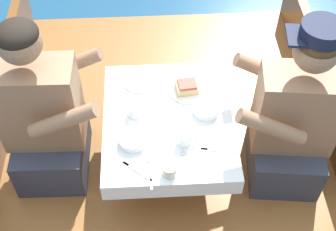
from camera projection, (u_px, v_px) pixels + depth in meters
name	position (u px, v px, depth m)	size (l,w,h in m)	color
ground_plane	(169.00, 209.00, 2.82)	(60.00, 60.00, 0.00)	navy
boat_deck	(169.00, 195.00, 2.70)	(1.98, 2.92, 0.32)	brown
cockpit_table	(168.00, 124.00, 2.36)	(0.64, 0.78, 0.42)	#B2B2B7
person_port	(44.00, 118.00, 2.35)	(0.53, 0.45, 1.00)	#333847
person_starboard	(293.00, 121.00, 2.33)	(0.56, 0.49, 1.01)	#333847
plate_sandwich	(187.00, 90.00, 2.44)	(0.19, 0.19, 0.01)	silver
plate_bread	(139.00, 82.00, 2.48)	(0.16, 0.16, 0.01)	silver
sandwich	(187.00, 86.00, 2.42)	(0.12, 0.11, 0.05)	tan
bowl_port_near	(133.00, 140.00, 2.21)	(0.13, 0.13, 0.04)	silver
bowl_starboard_near	(206.00, 109.00, 2.33)	(0.13, 0.13, 0.04)	silver
coffee_cup_port	(184.00, 138.00, 2.20)	(0.09, 0.07, 0.07)	silver
coffee_cup_starboard	(135.00, 110.00, 2.32)	(0.10, 0.07, 0.07)	silver
tin_can	(169.00, 170.00, 2.09)	(0.07, 0.07, 0.05)	silver
utensil_spoon_port	(152.00, 132.00, 2.26)	(0.13, 0.13, 0.01)	silver
utensil_fork_port	(134.00, 169.00, 2.12)	(0.14, 0.12, 0.00)	silver
utensil_spoon_center	(151.00, 168.00, 2.13)	(0.04, 0.17, 0.01)	silver
utensil_spoon_starboard	(184.00, 161.00, 2.15)	(0.04, 0.17, 0.01)	silver
utensil_fork_starboard	(215.00, 150.00, 2.19)	(0.17, 0.05, 0.00)	silver
utensil_knife_starboard	(145.00, 125.00, 2.29)	(0.13, 0.12, 0.00)	silver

